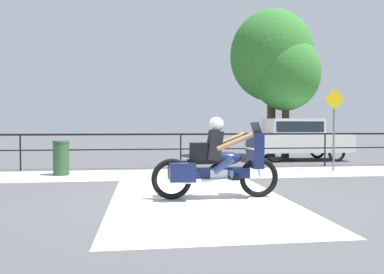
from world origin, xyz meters
TOP-DOWN VIEW (x-y plane):
  - ground_plane at (0.00, 0.00)m, footprint 120.00×120.00m
  - sidewalk_band at (0.00, 3.40)m, footprint 44.00×2.40m
  - crosswalk_band at (-0.18, -0.20)m, footprint 3.35×6.00m
  - fence_railing at (0.00, 4.94)m, footprint 36.00×0.05m
  - motorcycle at (0.16, -0.33)m, footprint 2.51×0.76m
  - parked_car at (4.98, 7.19)m, footprint 4.05×1.78m
  - trash_bin at (-3.57, 3.56)m, footprint 0.46×0.46m
  - street_sign at (4.69, 3.57)m, footprint 0.65×0.06m
  - tree_behind_sign at (4.95, 8.24)m, footprint 2.96×2.96m
  - tree_behind_car at (4.52, 8.88)m, footprint 3.73×3.73m

SIDE VIEW (x-z plane):
  - ground_plane at x=0.00m, z-range 0.00..0.00m
  - crosswalk_band at x=-0.18m, z-range 0.00..0.01m
  - sidewalk_band at x=0.00m, z-range 0.00..0.01m
  - trash_bin at x=-3.57m, z-range 0.00..1.00m
  - motorcycle at x=0.16m, z-range -0.09..1.50m
  - fence_railing at x=0.00m, z-range 0.34..1.50m
  - parked_car at x=4.98m, z-range 0.11..1.82m
  - street_sign at x=4.69m, z-range 0.30..2.87m
  - tree_behind_sign at x=4.95m, z-range 1.02..6.36m
  - tree_behind_car at x=4.52m, z-range 1.24..7.88m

